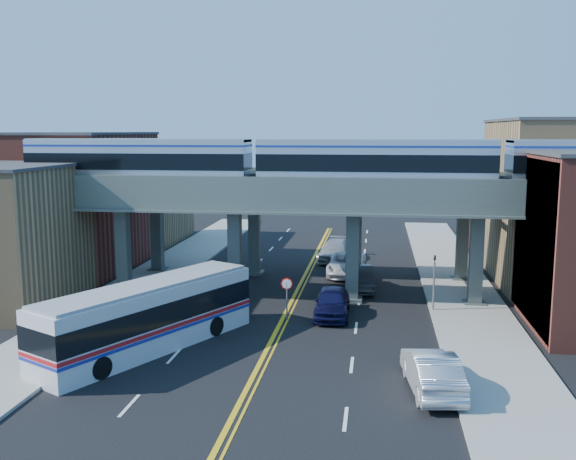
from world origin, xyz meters
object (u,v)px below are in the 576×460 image
at_px(car_lane_a, 332,302).
at_px(transit_bus, 149,317).
at_px(traffic_signal, 434,276).
at_px(car_parked_curb, 432,371).
at_px(transit_train, 375,163).
at_px(stop_sign, 287,292).
at_px(car_lane_b, 359,278).
at_px(car_lane_d, 335,250).
at_px(car_lane_c, 347,264).

bearing_deg(car_lane_a, transit_bus, -142.29).
xyz_separation_m(traffic_signal, car_parked_curb, (-1.10, -12.68, -1.39)).
relative_size(transit_train, car_parked_curb, 8.53).
bearing_deg(transit_train, stop_sign, -135.29).
bearing_deg(car_parked_curb, stop_sign, -58.60).
xyz_separation_m(car_lane_a, car_lane_b, (1.45, 6.87, -0.03)).
relative_size(transit_train, car_lane_b, 9.07).
height_order(stop_sign, car_parked_curb, stop_sign).
bearing_deg(stop_sign, transit_train, 44.71).
distance_m(traffic_signal, car_lane_d, 17.15).
xyz_separation_m(car_lane_a, car_lane_d, (-0.95, 17.34, -0.01)).
bearing_deg(car_lane_a, car_lane_b, 77.04).
xyz_separation_m(stop_sign, car_lane_b, (4.10, 8.03, -0.90)).
relative_size(stop_sign, car_parked_curb, 0.48).
relative_size(stop_sign, traffic_signal, 0.64).
height_order(car_lane_a, car_parked_curb, car_parked_curb).
relative_size(stop_sign, transit_bus, 0.20).
bearing_deg(traffic_signal, car_lane_b, 133.62).
height_order(transit_train, car_lane_b, transit_train).
bearing_deg(car_lane_c, stop_sign, -102.38).
height_order(car_lane_c, car_lane_d, car_lane_d).
bearing_deg(car_lane_c, traffic_signal, -57.94).
bearing_deg(car_parked_curb, car_lane_b, -85.68).
height_order(transit_train, car_lane_d, transit_train).
relative_size(car_lane_a, car_lane_b, 1.00).
height_order(transit_bus, car_lane_b, transit_bus).
bearing_deg(car_lane_b, car_lane_a, -107.90).
height_order(transit_train, car_lane_a, transit_train).
relative_size(traffic_signal, car_lane_b, 0.79).
distance_m(transit_bus, car_parked_curb, 14.68).
bearing_deg(car_parked_curb, traffic_signal, -102.42).
relative_size(transit_bus, car_parked_curb, 2.34).
bearing_deg(car_lane_d, traffic_signal, -58.74).
bearing_deg(transit_train, car_lane_d, 103.93).
bearing_deg(transit_train, transit_bus, -135.92).
bearing_deg(traffic_signal, transit_train, 152.55).
distance_m(transit_train, car_parked_curb, 17.11).
height_order(stop_sign, car_lane_d, stop_sign).
relative_size(car_lane_b, car_parked_curb, 0.94).
bearing_deg(car_parked_curb, car_lane_d, -85.26).
height_order(traffic_signal, transit_bus, traffic_signal).
xyz_separation_m(transit_train, stop_sign, (-5.05, -5.00, -7.50)).
relative_size(transit_bus, car_lane_c, 2.06).
bearing_deg(transit_bus, car_parked_curb, -76.51).
xyz_separation_m(stop_sign, car_lane_d, (1.70, 18.50, -0.88)).
xyz_separation_m(transit_train, car_lane_d, (-3.35, 13.50, -8.38)).
bearing_deg(car_lane_d, car_lane_b, -70.73).
xyz_separation_m(traffic_signal, transit_bus, (-15.31, -9.10, -0.57)).
xyz_separation_m(car_lane_b, car_lane_d, (-2.40, 10.47, 0.02)).
bearing_deg(stop_sign, transit_bus, -136.42).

